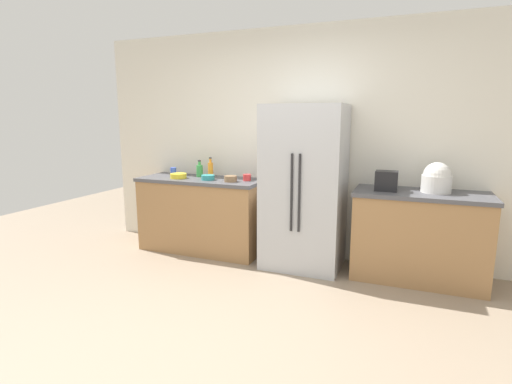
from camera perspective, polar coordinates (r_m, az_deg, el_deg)
The scene contains 14 objects.
ground_plane at distance 3.12m, azimuth -4.93°, elevation -20.27°, with size 10.18×10.18×0.00m, color gray.
kitchen_back_panel at distance 4.59m, azimuth 6.32°, elevation 6.91°, with size 5.09×0.10×2.61m, color silver.
counter_left at distance 4.83m, azimuth -7.88°, elevation -3.24°, with size 1.51×0.61×0.89m.
counter_right at distance 4.23m, azimuth 22.60°, elevation -5.97°, with size 1.27×0.61×0.89m.
refrigerator at distance 4.22m, azimuth 7.02°, elevation 0.65°, with size 0.83×0.68×1.74m.
toaster at distance 4.08m, azimuth 18.46°, elevation 1.55°, with size 0.21×0.16×0.20m, color black.
rice_cooker at distance 4.16m, azimuth 24.82°, elevation 1.72°, with size 0.28×0.28×0.29m.
bottle_a at distance 4.76m, azimuth -6.64°, elevation 3.28°, with size 0.06×0.06×0.25m.
bottle_b at distance 4.85m, azimuth -8.21°, elevation 3.14°, with size 0.08×0.08×0.21m.
cup_a at distance 4.51m, azimuth -1.32°, elevation 2.13°, with size 0.09×0.09×0.07m, color red.
cup_b at distance 4.95m, azimuth -11.94°, elevation 2.88°, with size 0.07×0.07×0.11m, color blue.
bowl_a at distance 4.60m, azimuth -7.01°, elevation 2.12°, with size 0.16×0.16×0.06m, color teal.
bowl_b at distance 4.45m, azimuth -3.74°, elevation 1.94°, with size 0.14×0.14×0.07m, color brown.
bowl_c at distance 4.78m, azimuth -11.23°, elevation 2.32°, with size 0.19×0.19×0.06m, color yellow.
Camera 1 is at (1.22, -2.38, 1.60)m, focal length 27.46 mm.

